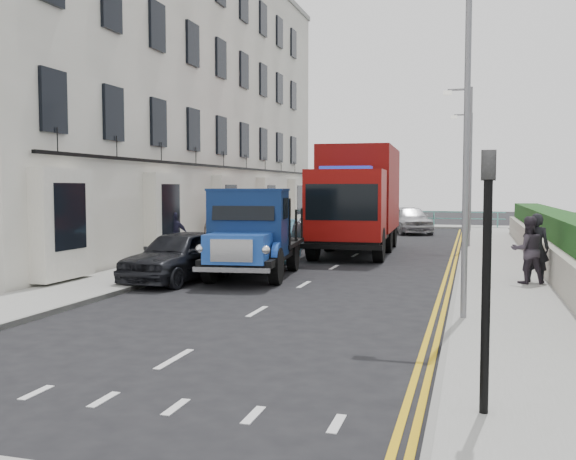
# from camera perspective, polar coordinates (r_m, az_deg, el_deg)

# --- Properties ---
(ground) EXTENTS (120.00, 120.00, 0.00)m
(ground) POSITION_cam_1_polar(r_m,az_deg,el_deg) (15.85, -0.42, -5.93)
(ground) COLOR black
(ground) RESTS_ON ground
(pavement_west) EXTENTS (2.40, 38.00, 0.12)m
(pavement_west) POSITION_cam_1_polar(r_m,az_deg,el_deg) (25.97, -5.79, -2.00)
(pavement_west) COLOR gray
(pavement_west) RESTS_ON ground
(pavement_east) EXTENTS (2.60, 38.00, 0.12)m
(pavement_east) POSITION_cam_1_polar(r_m,az_deg,el_deg) (24.13, 18.05, -2.61)
(pavement_east) COLOR gray
(pavement_east) RESTS_ON ground
(promenade) EXTENTS (30.00, 2.50, 0.12)m
(promenade) POSITION_cam_1_polar(r_m,az_deg,el_deg) (44.28, 10.30, 0.35)
(promenade) COLOR gray
(promenade) RESTS_ON ground
(sea_plane) EXTENTS (120.00, 120.00, 0.00)m
(sea_plane) POSITION_cam_1_polar(r_m,az_deg,el_deg) (75.15, 12.69, 1.67)
(sea_plane) COLOR slate
(sea_plane) RESTS_ON ground
(terrace_west) EXTENTS (6.31, 30.20, 14.25)m
(terrace_west) POSITION_cam_1_polar(r_m,az_deg,el_deg) (31.56, -10.47, 11.92)
(terrace_west) COLOR silver
(terrace_west) RESTS_ON ground
(garden_east) EXTENTS (1.45, 28.00, 1.75)m
(garden_east) POSITION_cam_1_polar(r_m,az_deg,el_deg) (24.20, 22.62, -0.71)
(garden_east) COLOR #B2AD9E
(garden_east) RESTS_ON ground
(seafront_railing) EXTENTS (13.00, 0.08, 1.11)m
(seafront_railing) POSITION_cam_1_polar(r_m,az_deg,el_deg) (43.45, 10.20, 0.98)
(seafront_railing) COLOR #59B2A5
(seafront_railing) RESTS_ON ground
(lamp_near) EXTENTS (1.23, 0.18, 7.00)m
(lamp_near) POSITION_cam_1_polar(r_m,az_deg,el_deg) (13.04, 15.07, 9.47)
(lamp_near) COLOR slate
(lamp_near) RESTS_ON ground
(lamp_mid) EXTENTS (1.23, 0.18, 7.00)m
(lamp_mid) POSITION_cam_1_polar(r_m,az_deg,el_deg) (29.01, 15.65, 6.27)
(lamp_mid) COLOR slate
(lamp_mid) RESTS_ON ground
(lamp_far) EXTENTS (1.23, 0.18, 7.00)m
(lamp_far) POSITION_cam_1_polar(r_m,az_deg,el_deg) (39.00, 15.77, 5.60)
(lamp_far) COLOR slate
(lamp_far) RESTS_ON ground
(traffic_signal) EXTENTS (0.16, 0.20, 3.10)m
(traffic_signal) POSITION_cam_1_polar(r_m,az_deg,el_deg) (7.50, 17.28, -1.00)
(traffic_signal) COLOR black
(traffic_signal) RESTS_ON ground
(bedford_lorry) EXTENTS (2.75, 5.69, 2.60)m
(bedford_lorry) POSITION_cam_1_polar(r_m,az_deg,el_deg) (18.66, -3.41, -0.76)
(bedford_lorry) COLOR black
(bedford_lorry) RESTS_ON ground
(red_lorry) EXTENTS (3.16, 8.41, 4.34)m
(red_lorry) POSITION_cam_1_polar(r_m,az_deg,el_deg) (26.48, 6.22, 2.99)
(red_lorry) COLOR black
(red_lorry) RESTS_ON ground
(parked_car_front) EXTENTS (2.27, 4.53, 1.48)m
(parked_car_front) POSITION_cam_1_polar(r_m,az_deg,el_deg) (18.63, -9.58, -2.23)
(parked_car_front) COLOR black
(parked_car_front) RESTS_ON ground
(parked_car_mid) EXTENTS (2.11, 4.68, 1.49)m
(parked_car_mid) POSITION_cam_1_polar(r_m,az_deg,el_deg) (23.74, -1.22, -0.87)
(parked_car_mid) COLOR #63B3D5
(parked_car_mid) RESTS_ON ground
(parked_car_rear) EXTENTS (2.16, 5.21, 1.51)m
(parked_car_rear) POSITION_cam_1_polar(r_m,az_deg,el_deg) (30.29, 2.61, 0.16)
(parked_car_rear) COLOR #9D9DA1
(parked_car_rear) RESTS_ON ground
(seafront_car_left) EXTENTS (3.29, 6.00, 1.59)m
(seafront_car_left) POSITION_cam_1_polar(r_m,az_deg,el_deg) (42.38, 8.61, 1.22)
(seafront_car_left) COLOR black
(seafront_car_left) RESTS_ON ground
(seafront_car_right) EXTENTS (3.42, 5.17, 1.64)m
(seafront_car_right) POSITION_cam_1_polar(r_m,az_deg,el_deg) (38.21, 10.73, 0.95)
(seafront_car_right) COLOR #B9B9BE
(seafront_car_right) RESTS_ON ground
(pedestrian_east_near) EXTENTS (0.75, 0.57, 1.87)m
(pedestrian_east_near) POSITION_cam_1_polar(r_m,az_deg,el_deg) (18.51, 21.18, -1.49)
(pedestrian_east_near) COLOR black
(pedestrian_east_near) RESTS_ON pavement_east
(pedestrian_east_far) EXTENTS (1.01, 0.87, 1.79)m
(pedestrian_east_far) POSITION_cam_1_polar(r_m,az_deg,el_deg) (18.22, 20.54, -1.67)
(pedestrian_east_far) COLOR #342D37
(pedestrian_east_far) RESTS_ON pavement_east
(pedestrian_west_near) EXTENTS (1.03, 0.57, 1.67)m
(pedestrian_west_near) POSITION_cam_1_polar(r_m,az_deg,el_deg) (23.76, -10.02, -0.42)
(pedestrian_west_near) COLOR #1C1B31
(pedestrian_west_near) RESTS_ON pavement_west
(pedestrian_west_far) EXTENTS (0.98, 0.93, 1.68)m
(pedestrian_west_far) POSITION_cam_1_polar(r_m,az_deg,el_deg) (26.97, -6.72, 0.13)
(pedestrian_west_far) COLOR #423830
(pedestrian_west_far) RESTS_ON pavement_west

